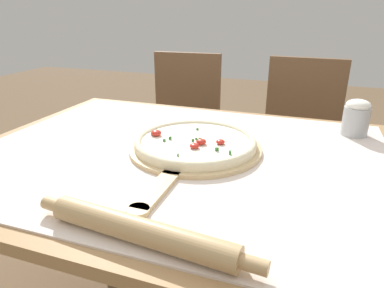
# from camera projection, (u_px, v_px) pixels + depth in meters

# --- Properties ---
(dining_table) EXTENTS (1.27, 0.99, 0.73)m
(dining_table) POSITION_uv_depth(u_px,v_px,m) (179.00, 183.00, 1.05)
(dining_table) COLOR #A87F51
(dining_table) RESTS_ON ground_plane
(towel_cloth) EXTENTS (1.19, 0.91, 0.00)m
(towel_cloth) POSITION_uv_depth(u_px,v_px,m) (179.00, 152.00, 1.01)
(towel_cloth) COLOR silver
(towel_cloth) RESTS_ON dining_table
(pizza_peel) EXTENTS (0.39, 0.59, 0.01)m
(pizza_peel) POSITION_uv_depth(u_px,v_px,m) (193.00, 150.00, 1.01)
(pizza_peel) COLOR #D6B784
(pizza_peel) RESTS_ON towel_cloth
(pizza) EXTENTS (0.36, 0.36, 0.04)m
(pizza) POSITION_uv_depth(u_px,v_px,m) (195.00, 142.00, 1.02)
(pizza) COLOR beige
(pizza) RESTS_ON pizza_peel
(rolling_pin) EXTENTS (0.46, 0.08, 0.05)m
(rolling_pin) POSITION_uv_depth(u_px,v_px,m) (141.00, 231.00, 0.61)
(rolling_pin) COLOR tan
(rolling_pin) RESTS_ON towel_cloth
(chair_left) EXTENTS (0.42, 0.42, 0.91)m
(chair_left) POSITION_uv_depth(u_px,v_px,m) (183.00, 123.00, 1.93)
(chair_left) COLOR brown
(chair_left) RESTS_ON ground_plane
(chair_right) EXTENTS (0.42, 0.42, 0.91)m
(chair_right) POSITION_uv_depth(u_px,v_px,m) (299.00, 136.00, 1.74)
(chair_right) COLOR brown
(chair_right) RESTS_ON ground_plane
(flour_cup) EXTENTS (0.08, 0.08, 0.12)m
(flour_cup) POSITION_uv_depth(u_px,v_px,m) (356.00, 117.00, 1.13)
(flour_cup) COLOR #B2B7BC
(flour_cup) RESTS_ON towel_cloth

